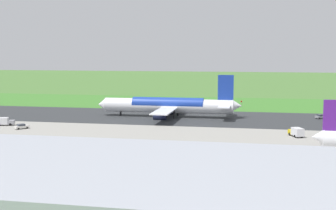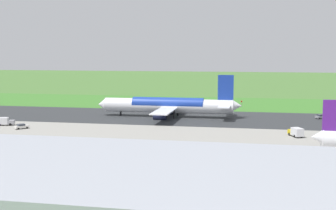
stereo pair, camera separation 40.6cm
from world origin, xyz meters
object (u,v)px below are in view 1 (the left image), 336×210
at_px(airliner_main, 169,105).
at_px(service_truck_baggage, 296,132).
at_px(traffic_cone_orange, 230,106).
at_px(service_car_followme, 321,116).
at_px(no_stopping_sign, 241,103).
at_px(service_car_ops, 22,126).
at_px(service_truck_fuel, 4,121).

distance_m(airliner_main, service_truck_baggage, 54.00).
bearing_deg(traffic_cone_orange, service_truck_baggage, 107.81).
bearing_deg(service_truck_baggage, service_car_followme, -106.46).
height_order(service_car_followme, no_stopping_sign, no_stopping_sign).
bearing_deg(service_truck_baggage, traffic_cone_orange, -72.19).
bearing_deg(airliner_main, service_car_ops, 41.24).
relative_size(no_stopping_sign, traffic_cone_orange, 5.15).
relative_size(service_truck_baggage, no_stopping_sign, 2.20).
relative_size(service_truck_fuel, service_car_ops, 1.41).
bearing_deg(service_car_ops, traffic_cone_orange, -128.95).
height_order(airliner_main, traffic_cone_orange, airliner_main).
bearing_deg(service_truck_fuel, airliner_main, -148.58).
distance_m(service_truck_fuel, service_car_ops, 10.36).
relative_size(airliner_main, service_truck_fuel, 8.69).
distance_m(service_truck_fuel, no_stopping_sign, 99.42).
relative_size(service_car_followme, traffic_cone_orange, 8.17).
xyz_separation_m(service_truck_baggage, traffic_cone_orange, (23.03, -71.70, -1.13)).
distance_m(service_truck_baggage, service_car_ops, 83.38).
xyz_separation_m(airliner_main, traffic_cone_orange, (-20.17, -39.42, -4.08)).
xyz_separation_m(service_car_followme, service_truck_fuel, (103.74, 36.52, 0.56)).
height_order(service_truck_baggage, no_stopping_sign, no_stopping_sign).
height_order(no_stopping_sign, traffic_cone_orange, no_stopping_sign).
height_order(service_car_followme, service_car_ops, same).
height_order(service_truck_fuel, no_stopping_sign, no_stopping_sign).
relative_size(service_car_ops, traffic_cone_orange, 8.03).
distance_m(service_car_ops, traffic_cone_orange, 95.94).
bearing_deg(service_car_ops, service_car_followme, -156.24).
distance_m(airliner_main, service_car_followme, 55.16).
bearing_deg(airliner_main, service_truck_baggage, 143.24).
bearing_deg(airliner_main, traffic_cone_orange, -117.09).
relative_size(service_car_followme, service_truck_fuel, 0.72).
bearing_deg(no_stopping_sign, service_truck_fuel, 41.78).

